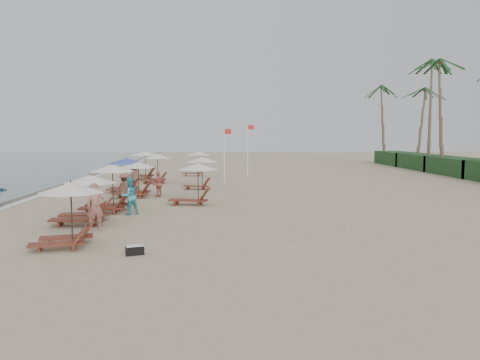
{
  "coord_description": "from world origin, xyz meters",
  "views": [
    {
      "loc": [
        -0.17,
        -20.49,
        3.79
      ],
      "look_at": [
        1.0,
        5.07,
        1.3
      ],
      "focal_mm": 35.4,
      "sensor_mm": 36.0,
      "label": 1
    }
  ],
  "objects_px": {
    "lounger_station_4": "(124,173)",
    "inland_station_2": "(196,161)",
    "beachgoer_far_b": "(135,176)",
    "flag_pole_near": "(225,152)",
    "lounger_station_1": "(84,201)",
    "lounger_station_2": "(107,190)",
    "inland_station_1": "(200,168)",
    "lounger_station_5": "(155,168)",
    "inland_station_0": "(193,180)",
    "lounger_station_0": "(66,213)",
    "beachgoer_mid_b": "(125,189)",
    "lounger_station_3": "(134,181)",
    "lounger_station_6": "(142,166)",
    "beachgoer_near": "(95,207)",
    "beachgoer_mid_a": "(129,196)",
    "duffel_bag": "(135,250)",
    "beachgoer_far_a": "(159,184)"
  },
  "relations": [
    {
      "from": "lounger_station_5",
      "to": "lounger_station_2",
      "type": "bearing_deg",
      "value": -92.34
    },
    {
      "from": "inland_station_1",
      "to": "beachgoer_near",
      "type": "bearing_deg",
      "value": -104.39
    },
    {
      "from": "lounger_station_3",
      "to": "lounger_station_6",
      "type": "bearing_deg",
      "value": 96.69
    },
    {
      "from": "lounger_station_0",
      "to": "inland_station_1",
      "type": "bearing_deg",
      "value": 76.99
    },
    {
      "from": "lounger_station_0",
      "to": "beachgoer_near",
      "type": "distance_m",
      "value": 2.75
    },
    {
      "from": "lounger_station_5",
      "to": "inland_station_0",
      "type": "relative_size",
      "value": 0.87
    },
    {
      "from": "lounger_station_4",
      "to": "beachgoer_far_b",
      "type": "relative_size",
      "value": 1.36
    },
    {
      "from": "beachgoer_near",
      "to": "inland_station_2",
      "type": "bearing_deg",
      "value": 56.96
    },
    {
      "from": "beachgoer_mid_a",
      "to": "beachgoer_far_b",
      "type": "relative_size",
      "value": 0.94
    },
    {
      "from": "lounger_station_6",
      "to": "lounger_station_1",
      "type": "bearing_deg",
      "value": -87.99
    },
    {
      "from": "lounger_station_0",
      "to": "beachgoer_mid_b",
      "type": "xyz_separation_m",
      "value": [
        0.14,
        9.31,
        -0.28
      ]
    },
    {
      "from": "lounger_station_2",
      "to": "beachgoer_mid_b",
      "type": "distance_m",
      "value": 2.08
    },
    {
      "from": "flag_pole_near",
      "to": "lounger_station_0",
      "type": "bearing_deg",
      "value": -104.95
    },
    {
      "from": "inland_station_2",
      "to": "beachgoer_near",
      "type": "relative_size",
      "value": 1.41
    },
    {
      "from": "lounger_station_4",
      "to": "inland_station_1",
      "type": "distance_m",
      "value": 5.07
    },
    {
      "from": "beachgoer_far_b",
      "to": "flag_pole_near",
      "type": "distance_m",
      "value": 7.92
    },
    {
      "from": "lounger_station_1",
      "to": "lounger_station_3",
      "type": "height_order",
      "value": "lounger_station_3"
    },
    {
      "from": "inland_station_1",
      "to": "beachgoer_mid_b",
      "type": "bearing_deg",
      "value": -116.88
    },
    {
      "from": "lounger_station_5",
      "to": "beachgoer_mid_a",
      "type": "relative_size",
      "value": 1.38
    },
    {
      "from": "lounger_station_4",
      "to": "inland_station_1",
      "type": "relative_size",
      "value": 1.01
    },
    {
      "from": "lounger_station_4",
      "to": "lounger_station_0",
      "type": "bearing_deg",
      "value": -86.09
    },
    {
      "from": "beachgoer_far_b",
      "to": "duffel_bag",
      "type": "distance_m",
      "value": 17.66
    },
    {
      "from": "lounger_station_4",
      "to": "inland_station_2",
      "type": "xyz_separation_m",
      "value": [
        4.1,
        11.92,
        0.15
      ]
    },
    {
      "from": "beachgoer_near",
      "to": "lounger_station_2",
      "type": "bearing_deg",
      "value": 70.86
    },
    {
      "from": "lounger_station_3",
      "to": "inland_station_2",
      "type": "bearing_deg",
      "value": 78.14
    },
    {
      "from": "lounger_station_0",
      "to": "lounger_station_5",
      "type": "relative_size",
      "value": 1.0
    },
    {
      "from": "inland_station_0",
      "to": "beachgoer_mid_b",
      "type": "xyz_separation_m",
      "value": [
        -3.63,
        -0.14,
        -0.44
      ]
    },
    {
      "from": "beachgoer_mid_b",
      "to": "flag_pole_near",
      "type": "distance_m",
      "value": 12.98
    },
    {
      "from": "lounger_station_0",
      "to": "inland_station_1",
      "type": "relative_size",
      "value": 0.96
    },
    {
      "from": "lounger_station_2",
      "to": "lounger_station_5",
      "type": "bearing_deg",
      "value": 87.66
    },
    {
      "from": "beachgoer_mid_b",
      "to": "flag_pole_near",
      "type": "xyz_separation_m",
      "value": [
        5.46,
        11.67,
        1.55
      ]
    },
    {
      "from": "inland_station_1",
      "to": "lounger_station_4",
      "type": "bearing_deg",
      "value": -164.31
    },
    {
      "from": "beachgoer_mid_a",
      "to": "beachgoer_mid_b",
      "type": "distance_m",
      "value": 3.0
    },
    {
      "from": "inland_station_1",
      "to": "beachgoer_far_b",
      "type": "bearing_deg",
      "value": -175.17
    },
    {
      "from": "beachgoer_far_b",
      "to": "lounger_station_5",
      "type": "bearing_deg",
      "value": -4.8
    },
    {
      "from": "beachgoer_mid_a",
      "to": "inland_station_2",
      "type": "bearing_deg",
      "value": -130.49
    },
    {
      "from": "lounger_station_1",
      "to": "flag_pole_near",
      "type": "xyz_separation_m",
      "value": [
        6.21,
        16.69,
        1.47
      ]
    },
    {
      "from": "lounger_station_2",
      "to": "duffel_bag",
      "type": "xyz_separation_m",
      "value": [
        2.78,
        -8.44,
        -0.91
      ]
    },
    {
      "from": "lounger_station_0",
      "to": "beachgoer_far_b",
      "type": "bearing_deg",
      "value": 91.98
    },
    {
      "from": "lounger_station_4",
      "to": "beachgoer_far_a",
      "type": "relative_size",
      "value": 1.68
    },
    {
      "from": "lounger_station_4",
      "to": "beachgoer_mid_b",
      "type": "distance_m",
      "value": 6.05
    },
    {
      "from": "inland_station_0",
      "to": "flag_pole_near",
      "type": "height_order",
      "value": "flag_pole_near"
    },
    {
      "from": "lounger_station_2",
      "to": "inland_station_2",
      "type": "relative_size",
      "value": 1.0
    },
    {
      "from": "inland_station_1",
      "to": "beachgoer_mid_b",
      "type": "distance_m",
      "value": 8.2
    },
    {
      "from": "duffel_bag",
      "to": "beachgoer_mid_a",
      "type": "bearing_deg",
      "value": 101.59
    },
    {
      "from": "lounger_station_0",
      "to": "beachgoer_mid_a",
      "type": "relative_size",
      "value": 1.38
    },
    {
      "from": "lounger_station_2",
      "to": "inland_station_1",
      "type": "bearing_deg",
      "value": 65.97
    },
    {
      "from": "inland_station_1",
      "to": "beachgoer_near",
      "type": "xyz_separation_m",
      "value": [
        -3.56,
        -13.87,
        -0.55
      ]
    },
    {
      "from": "inland_station_1",
      "to": "flag_pole_near",
      "type": "distance_m",
      "value": 4.82
    },
    {
      "from": "beachgoer_near",
      "to": "flag_pole_near",
      "type": "distance_m",
      "value": 19.07
    }
  ]
}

